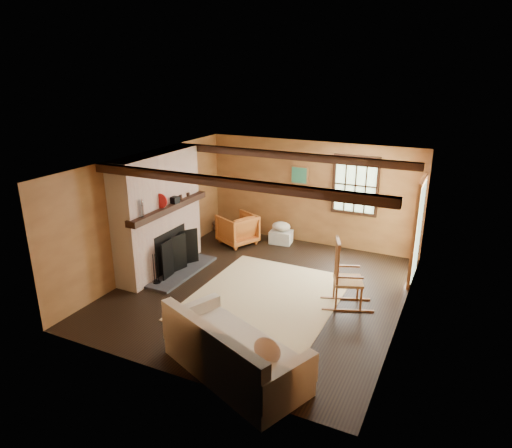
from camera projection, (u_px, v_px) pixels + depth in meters
The scene contains 10 objects.
ground at pixel (261, 290), 8.51m from camera, with size 5.50×5.50×0.00m, color black.
room_envelope at pixel (278, 204), 8.10m from camera, with size 5.02×5.52×2.44m.
fireplace at pixel (160, 218), 9.06m from camera, with size 1.02×2.30×2.40m.
rug at pixel (266, 297), 8.26m from camera, with size 2.50×3.00×0.01m, color beige.
rocking_chair at pixel (346, 278), 7.81m from camera, with size 0.99×0.74×1.22m.
sofa at pixel (232, 355), 6.08m from camera, with size 2.32×1.68×0.86m.
firewood_pile at pixel (226, 228), 11.42m from camera, with size 0.72×0.13×0.26m.
laundry_basket at pixel (281, 237), 10.75m from camera, with size 0.50×0.38×0.30m, color silver.
basket_pillow at pixel (281, 227), 10.66m from camera, with size 0.44×0.35×0.22m, color silver.
armchair at pixel (237, 229), 10.66m from camera, with size 0.76×0.78×0.71m, color #BF6026.
Camera 1 is at (3.23, -6.92, 3.95)m, focal length 32.00 mm.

